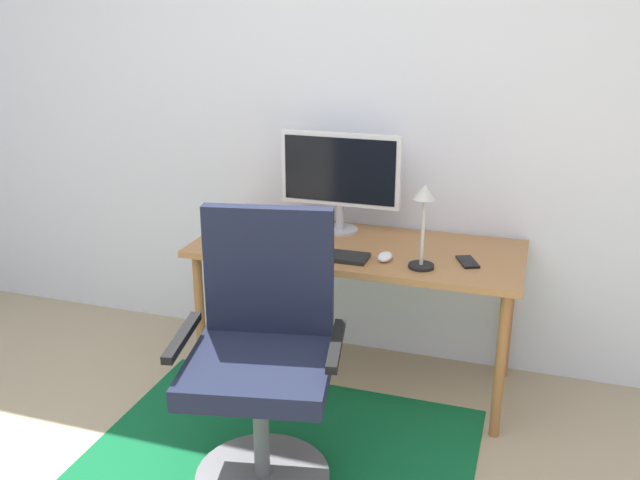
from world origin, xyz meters
TOP-DOWN VIEW (x-y plane):
  - wall_back at (0.00, 2.20)m, footprint 6.00×0.10m
  - area_rug at (0.07, 1.04)m, footprint 1.55×1.35m
  - desk at (0.20, 1.81)m, footprint 1.51×0.65m
  - monitor at (0.06, 1.99)m, footprint 0.59×0.18m
  - keyboard at (0.08, 1.62)m, footprint 0.43×0.13m
  - computer_mouse at (0.36, 1.66)m, footprint 0.06×0.10m
  - coffee_cup at (-0.33, 1.72)m, footprint 0.08×0.08m
  - cell_phone at (0.71, 1.74)m, footprint 0.12×0.16m
  - desk_lamp at (0.53, 1.62)m, footprint 0.11×0.11m
  - office_chair at (0.06, 1.00)m, footprint 0.66×0.61m

SIDE VIEW (x-z plane):
  - area_rug at x=0.07m, z-range 0.00..0.01m
  - office_chair at x=0.06m, z-range -0.06..0.99m
  - desk at x=0.20m, z-range 0.28..0.98m
  - cell_phone at x=0.71m, z-range 0.70..0.71m
  - keyboard at x=0.08m, z-range 0.70..0.72m
  - computer_mouse at x=0.36m, z-range 0.70..0.73m
  - coffee_cup at x=-0.33m, z-range 0.70..0.80m
  - desk_lamp at x=0.53m, z-range 0.77..1.13m
  - monitor at x=0.06m, z-range 0.75..1.23m
  - wall_back at x=0.00m, z-range 0.00..2.60m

